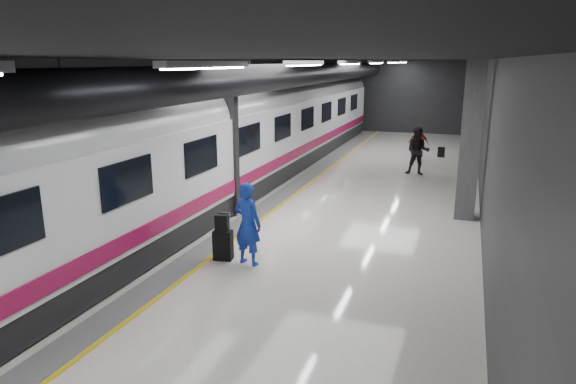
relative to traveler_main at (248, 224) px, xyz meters
The scene contains 9 objects.
ground 3.42m from the traveler_main, 90.16° to the left, with size 40.00×40.00×0.00m, color white.
platform_hall 4.98m from the traveler_main, 93.98° to the left, with size 10.02×40.02×4.51m.
train 4.76m from the traveler_main, 134.73° to the left, with size 3.05×38.00×4.05m.
traveler_main is the anchor object (origin of this frame).
suitcase_main 0.88m from the traveler_main, behind, with size 0.43×0.27×0.70m, color black.
shoulder_bag 0.65m from the traveler_main, behind, with size 0.29×0.15×0.39m, color black.
traveler_far_a 11.14m from the traveler_main, 76.22° to the left, with size 0.92×0.72×1.90m, color black.
traveler_far_b 14.27m from the traveler_main, 80.43° to the left, with size 0.91×0.38×1.55m, color maroon.
suitcase_far 15.55m from the traveler_main, 77.51° to the left, with size 0.32×0.21×0.48m, color black.
Camera 1 is at (4.42, -13.21, 4.45)m, focal length 32.00 mm.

